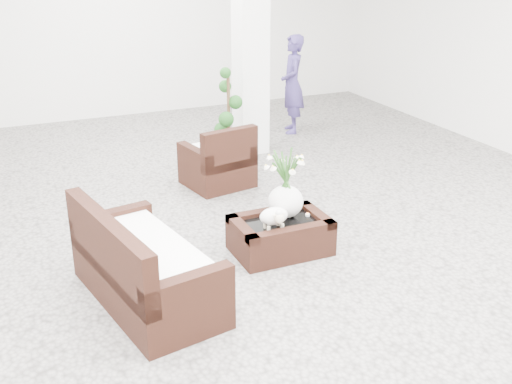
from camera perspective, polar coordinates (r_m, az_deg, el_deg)
name	(u,v)px	position (r m, az deg, el deg)	size (l,w,h in m)	color
ground	(252,247)	(6.16, -0.38, -5.04)	(11.00, 11.00, 0.00)	gray
column	(250,25)	(8.60, -0.51, 14.96)	(0.40, 0.40, 3.50)	white
coffee_table	(280,237)	(6.01, 2.23, -4.10)	(0.90, 0.60, 0.31)	black
sheep_figurine	(274,218)	(5.77, 1.63, -2.38)	(0.28, 0.23, 0.21)	white
planter_narcissus	(286,178)	(5.92, 2.76, 1.31)	(0.44, 0.44, 0.80)	white
tealight	(307,215)	(6.08, 4.71, -2.06)	(0.04, 0.04, 0.03)	white
armchair	(217,155)	(7.59, -3.58, 3.41)	(0.73, 0.70, 0.77)	black
loveseat	(146,256)	(5.19, -9.97, -5.75)	(1.54, 0.74, 0.82)	black
topiary	(229,118)	(8.23, -2.50, 6.77)	(0.34, 0.34, 1.29)	#153C13
shopper	(292,84)	(9.73, 3.34, 9.78)	(0.55, 0.36, 1.50)	#3D306C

